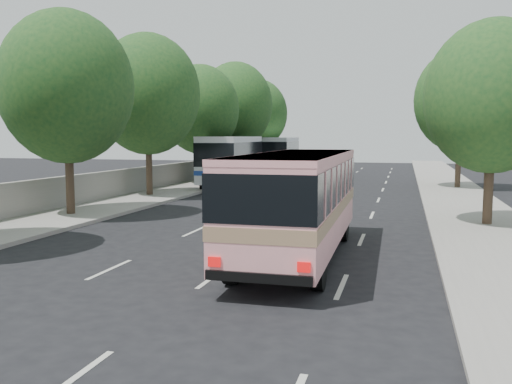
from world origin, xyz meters
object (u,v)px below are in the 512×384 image
(pink_bus, at_px, (299,193))
(white_pickup, at_px, (252,188))
(tour_coach_front, at_px, (233,156))
(pink_taxi, at_px, (303,196))
(tour_coach_rear, at_px, (281,151))

(pink_bus, height_order, white_pickup, pink_bus)
(tour_coach_front, bearing_deg, pink_taxi, -65.21)
(pink_bus, relative_size, pink_taxi, 2.21)
(white_pickup, bearing_deg, pink_taxi, -39.81)
(pink_bus, relative_size, tour_coach_rear, 0.82)
(pink_taxi, relative_size, white_pickup, 0.81)
(pink_taxi, xyz_separation_m, white_pickup, (-3.20, 2.69, 0.04))
(tour_coach_front, height_order, tour_coach_rear, tour_coach_front)
(pink_taxi, height_order, white_pickup, white_pickup)
(white_pickup, relative_size, tour_coach_front, 0.45)
(pink_taxi, bearing_deg, tour_coach_rear, 112.62)
(pink_bus, height_order, tour_coach_rear, tour_coach_rear)
(pink_bus, bearing_deg, tour_coach_rear, 102.59)
(pink_bus, bearing_deg, tour_coach_front, 111.61)
(tour_coach_front, xyz_separation_m, tour_coach_rear, (-0.00, 15.64, -0.05))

